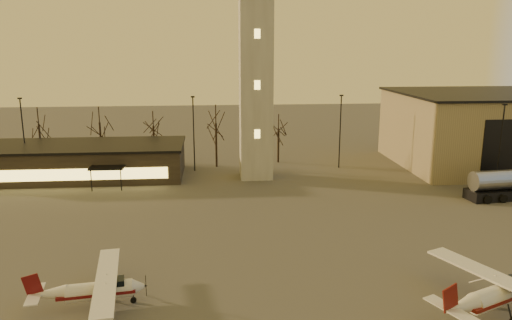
# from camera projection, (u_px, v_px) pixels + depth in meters

# --- Properties ---
(ground) EXTENTS (220.00, 220.00, 0.00)m
(ground) POSITION_uv_depth(u_px,v_px,m) (293.00, 284.00, 35.62)
(ground) COLOR #484542
(ground) RESTS_ON ground
(control_tower) EXTENTS (6.80, 6.80, 32.60)m
(control_tower) POSITION_uv_depth(u_px,v_px,m) (256.00, 48.00, 61.06)
(control_tower) COLOR gray
(control_tower) RESTS_ON ground
(hangar) EXTENTS (30.60, 20.60, 10.30)m
(hangar) POSITION_uv_depth(u_px,v_px,m) (506.00, 129.00, 70.57)
(hangar) COLOR #8D805C
(hangar) RESTS_ON ground
(terminal) EXTENTS (25.40, 12.20, 4.30)m
(terminal) POSITION_uv_depth(u_px,v_px,m) (85.00, 161.00, 64.25)
(terminal) COLOR black
(terminal) RESTS_ON ground
(light_poles) EXTENTS (58.50, 12.25, 10.14)m
(light_poles) POSITION_uv_depth(u_px,v_px,m) (259.00, 134.00, 64.53)
(light_poles) COLOR black
(light_poles) RESTS_ON ground
(tree_row) EXTENTS (37.20, 9.20, 8.80)m
(tree_row) POSITION_uv_depth(u_px,v_px,m) (155.00, 122.00, 71.09)
(tree_row) COLOR black
(tree_row) RESTS_ON ground
(cessna_front) EXTENTS (9.19, 11.06, 3.16)m
(cessna_front) POSITION_uv_depth(u_px,v_px,m) (500.00, 298.00, 31.56)
(cessna_front) COLOR beige
(cessna_front) RESTS_ON ground
(cessna_rear) EXTENTS (7.99, 10.07, 2.76)m
(cessna_rear) POSITION_uv_depth(u_px,v_px,m) (102.00, 293.00, 32.44)
(cessna_rear) COLOR beige
(cessna_rear) RESTS_ON ground
(fuel_truck) EXTENTS (9.13, 3.72, 3.30)m
(fuel_truck) POSITION_uv_depth(u_px,v_px,m) (506.00, 187.00, 55.30)
(fuel_truck) COLOR black
(fuel_truck) RESTS_ON ground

